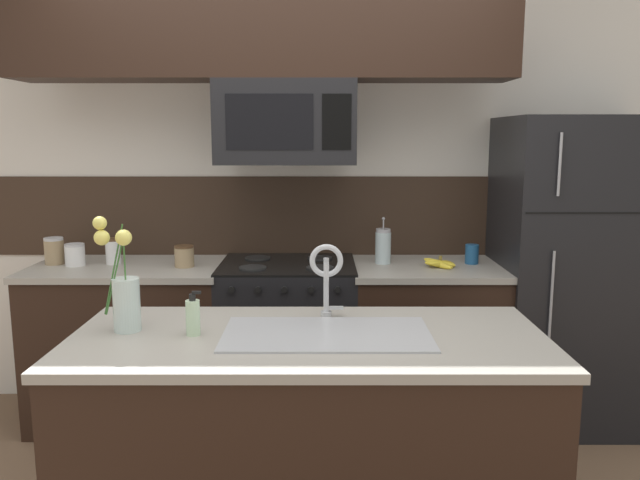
{
  "coord_description": "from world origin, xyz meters",
  "views": [
    {
      "loc": [
        0.18,
        -2.54,
        1.63
      ],
      "look_at": [
        0.18,
        0.27,
        1.16
      ],
      "focal_mm": 35.0,
      "sensor_mm": 36.0,
      "label": 1
    }
  ],
  "objects_px": {
    "microwave": "(287,123)",
    "storage_jar_tall": "(56,251)",
    "stove_range": "(289,341)",
    "sink_faucet": "(328,271)",
    "dish_soap_bottle": "(194,317)",
    "refrigerator": "(573,272)",
    "banana_bunch": "(441,264)",
    "storage_jar_squat": "(185,256)",
    "coffee_tin": "(473,254)",
    "french_press": "(384,246)",
    "storage_jar_medium": "(76,255)",
    "storage_jar_short": "(114,251)",
    "flower_vase": "(125,296)"
  },
  "relations": [
    {
      "from": "dish_soap_bottle",
      "to": "refrigerator",
      "type": "bearing_deg",
      "value": 33.76
    },
    {
      "from": "banana_bunch",
      "to": "storage_jar_squat",
      "type": "bearing_deg",
      "value": 179.07
    },
    {
      "from": "stove_range",
      "to": "banana_bunch",
      "type": "bearing_deg",
      "value": -4.03
    },
    {
      "from": "storage_jar_squat",
      "to": "coffee_tin",
      "type": "height_order",
      "value": "storage_jar_squat"
    },
    {
      "from": "microwave",
      "to": "coffee_tin",
      "type": "height_order",
      "value": "microwave"
    },
    {
      "from": "storage_jar_tall",
      "to": "sink_faucet",
      "type": "relative_size",
      "value": 0.5
    },
    {
      "from": "storage_jar_short",
      "to": "dish_soap_bottle",
      "type": "relative_size",
      "value": 0.9
    },
    {
      "from": "dish_soap_bottle",
      "to": "storage_jar_tall",
      "type": "bearing_deg",
      "value": 129.15
    },
    {
      "from": "storage_jar_squat",
      "to": "french_press",
      "type": "bearing_deg",
      "value": 4.96
    },
    {
      "from": "coffee_tin",
      "to": "storage_jar_tall",
      "type": "bearing_deg",
      "value": -179.74
    },
    {
      "from": "storage_jar_short",
      "to": "sink_faucet",
      "type": "xyz_separation_m",
      "value": [
        1.2,
        -1.09,
        0.12
      ]
    },
    {
      "from": "refrigerator",
      "to": "banana_bunch",
      "type": "distance_m",
      "value": 0.77
    },
    {
      "from": "storage_jar_medium",
      "to": "coffee_tin",
      "type": "bearing_deg",
      "value": 1.38
    },
    {
      "from": "refrigerator",
      "to": "storage_jar_short",
      "type": "distance_m",
      "value": 2.61
    },
    {
      "from": "microwave",
      "to": "storage_jar_medium",
      "type": "distance_m",
      "value": 1.4
    },
    {
      "from": "microwave",
      "to": "coffee_tin",
      "type": "bearing_deg",
      "value": 3.87
    },
    {
      "from": "flower_vase",
      "to": "storage_jar_short",
      "type": "bearing_deg",
      "value": 109.94
    },
    {
      "from": "storage_jar_medium",
      "to": "dish_soap_bottle",
      "type": "height_order",
      "value": "dish_soap_bottle"
    },
    {
      "from": "storage_jar_tall",
      "to": "storage_jar_squat",
      "type": "height_order",
      "value": "storage_jar_tall"
    },
    {
      "from": "storage_jar_medium",
      "to": "flower_vase",
      "type": "height_order",
      "value": "flower_vase"
    },
    {
      "from": "coffee_tin",
      "to": "storage_jar_short",
      "type": "bearing_deg",
      "value": -179.72
    },
    {
      "from": "stove_range",
      "to": "storage_jar_tall",
      "type": "bearing_deg",
      "value": 178.3
    },
    {
      "from": "refrigerator",
      "to": "banana_bunch",
      "type": "relative_size",
      "value": 9.09
    },
    {
      "from": "refrigerator",
      "to": "storage_jar_tall",
      "type": "relative_size",
      "value": 11.4
    },
    {
      "from": "storage_jar_tall",
      "to": "stove_range",
      "type": "bearing_deg",
      "value": -1.7
    },
    {
      "from": "sink_faucet",
      "to": "stove_range",
      "type": "bearing_deg",
      "value": 101.24
    },
    {
      "from": "flower_vase",
      "to": "dish_soap_bottle",
      "type": "bearing_deg",
      "value": -10.49
    },
    {
      "from": "microwave",
      "to": "storage_jar_medium",
      "type": "xyz_separation_m",
      "value": [
        -1.2,
        0.02,
        -0.73
      ]
    },
    {
      "from": "microwave",
      "to": "storage_jar_tall",
      "type": "height_order",
      "value": "microwave"
    },
    {
      "from": "stove_range",
      "to": "sink_faucet",
      "type": "xyz_separation_m",
      "value": [
        0.21,
        -1.05,
        0.65
      ]
    },
    {
      "from": "storage_jar_tall",
      "to": "banana_bunch",
      "type": "bearing_deg",
      "value": -2.61
    },
    {
      "from": "storage_jar_medium",
      "to": "coffee_tin",
      "type": "xyz_separation_m",
      "value": [
        2.25,
        0.05,
        -0.01
      ]
    },
    {
      "from": "flower_vase",
      "to": "storage_jar_tall",
      "type": "bearing_deg",
      "value": 122.36
    },
    {
      "from": "banana_bunch",
      "to": "storage_jar_medium",
      "type": "bearing_deg",
      "value": 178.43
    },
    {
      "from": "stove_range",
      "to": "storage_jar_medium",
      "type": "xyz_separation_m",
      "value": [
        -1.2,
        -0.0,
        0.51
      ]
    },
    {
      "from": "sink_faucet",
      "to": "storage_jar_squat",
      "type": "bearing_deg",
      "value": 127.7
    },
    {
      "from": "refrigerator",
      "to": "coffee_tin",
      "type": "bearing_deg",
      "value": 176.96
    },
    {
      "from": "storage_jar_medium",
      "to": "banana_bunch",
      "type": "xyz_separation_m",
      "value": [
        2.05,
        -0.06,
        -0.04
      ]
    },
    {
      "from": "refrigerator",
      "to": "coffee_tin",
      "type": "relative_size",
      "value": 15.78
    },
    {
      "from": "storage_jar_tall",
      "to": "dish_soap_bottle",
      "type": "xyz_separation_m",
      "value": [
        1.05,
        -1.29,
        -0.01
      ]
    },
    {
      "from": "storage_jar_tall",
      "to": "dish_soap_bottle",
      "type": "height_order",
      "value": "dish_soap_bottle"
    },
    {
      "from": "refrigerator",
      "to": "storage_jar_short",
      "type": "xyz_separation_m",
      "value": [
        -2.61,
        0.02,
        0.12
      ]
    },
    {
      "from": "refrigerator",
      "to": "flower_vase",
      "type": "xyz_separation_m",
      "value": [
        -2.16,
        -1.22,
        0.18
      ]
    },
    {
      "from": "storage_jar_medium",
      "to": "storage_jar_short",
      "type": "distance_m",
      "value": 0.21
    },
    {
      "from": "storage_jar_short",
      "to": "sink_faucet",
      "type": "bearing_deg",
      "value": -42.16
    },
    {
      "from": "banana_bunch",
      "to": "french_press",
      "type": "height_order",
      "value": "french_press"
    },
    {
      "from": "storage_jar_medium",
      "to": "banana_bunch",
      "type": "bearing_deg",
      "value": -1.57
    },
    {
      "from": "storage_jar_short",
      "to": "dish_soap_bottle",
      "type": "xyz_separation_m",
      "value": [
        0.71,
        -1.29,
        -0.01
      ]
    },
    {
      "from": "french_press",
      "to": "storage_jar_medium",
      "type": "bearing_deg",
      "value": -177.89
    },
    {
      "from": "banana_bunch",
      "to": "sink_faucet",
      "type": "xyz_separation_m",
      "value": [
        -0.64,
        -0.99,
        0.18
      ]
    }
  ]
}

